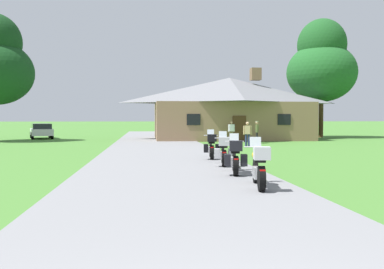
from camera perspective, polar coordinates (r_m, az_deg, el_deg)
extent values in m
plane|color=#42752D|center=(22.37, -4.03, -2.66)|extent=(500.00, 500.00, 0.00)
cube|color=slate|center=(20.37, -3.82, -3.05)|extent=(6.40, 80.00, 0.06)
cylinder|color=black|center=(12.19, 8.52, -4.93)|extent=(0.21, 0.65, 0.64)
cylinder|color=black|center=(10.77, 9.32, -5.87)|extent=(0.25, 0.66, 0.64)
cube|color=silver|center=(11.45, 8.91, -5.08)|extent=(0.34, 0.59, 0.30)
ellipsoid|color=gold|center=(11.66, 8.78, -2.73)|extent=(0.38, 0.56, 0.26)
cube|color=black|center=(11.22, 9.03, -3.39)|extent=(0.36, 0.56, 0.10)
cylinder|color=silver|center=(12.09, 8.56, -1.66)|extent=(0.66, 0.13, 0.03)
cylinder|color=silver|center=(12.15, 8.53, -3.24)|extent=(0.10, 0.24, 0.73)
cube|color=#B2BCC6|center=(12.18, 8.51, -0.97)|extent=(0.33, 0.16, 0.27)
sphere|color=silver|center=(12.10, 8.55, -2.32)|extent=(0.11, 0.11, 0.11)
cube|color=#B7B7BC|center=(10.65, 9.37, -2.49)|extent=(0.45, 0.42, 0.32)
cube|color=red|center=(10.53, 9.47, -4.83)|extent=(0.14, 0.05, 0.06)
cylinder|color=silver|center=(11.12, 9.84, -6.14)|extent=(0.15, 0.55, 0.07)
cylinder|color=black|center=(14.97, 5.67, -3.60)|extent=(0.22, 0.65, 0.64)
cylinder|color=black|center=(13.54, 5.90, -4.21)|extent=(0.26, 0.66, 0.64)
cube|color=silver|center=(14.23, 5.78, -3.66)|extent=(0.35, 0.60, 0.30)
ellipsoid|color=orange|center=(14.45, 5.75, -1.78)|extent=(0.38, 0.56, 0.26)
cube|color=black|center=(13.99, 5.82, -2.27)|extent=(0.36, 0.56, 0.10)
cylinder|color=silver|center=(14.87, 5.69, -0.93)|extent=(0.66, 0.14, 0.03)
cylinder|color=silver|center=(14.94, 5.68, -2.22)|extent=(0.10, 0.24, 0.73)
cube|color=#B2BCC6|center=(14.97, 5.67, -0.37)|extent=(0.33, 0.16, 0.27)
sphere|color=silver|center=(14.88, 5.68, -1.47)|extent=(0.11, 0.11, 0.11)
cube|color=black|center=(13.43, 5.91, -1.52)|extent=(0.46, 0.42, 0.32)
cube|color=red|center=(13.29, 5.94, -3.36)|extent=(0.14, 0.05, 0.06)
cylinder|color=silver|center=(13.87, 6.42, -4.47)|extent=(0.16, 0.55, 0.07)
cube|color=black|center=(13.56, 4.79, -3.43)|extent=(0.26, 0.43, 0.36)
cube|color=black|center=(13.58, 6.99, -3.43)|extent=(0.26, 0.43, 0.36)
cylinder|color=black|center=(17.49, 4.16, -2.76)|extent=(0.20, 0.65, 0.64)
cylinder|color=black|center=(16.05, 4.33, -3.20)|extent=(0.25, 0.66, 0.64)
cube|color=silver|center=(16.75, 4.24, -2.78)|extent=(0.34, 0.59, 0.30)
ellipsoid|color=black|center=(16.97, 4.21, -1.19)|extent=(0.37, 0.56, 0.26)
cube|color=black|center=(16.52, 4.27, -1.59)|extent=(0.35, 0.56, 0.10)
cylinder|color=silver|center=(17.40, 4.17, -0.48)|extent=(0.66, 0.13, 0.03)
cylinder|color=silver|center=(17.46, 4.16, -1.59)|extent=(0.09, 0.24, 0.73)
cube|color=#B2BCC6|center=(17.50, 4.16, 0.00)|extent=(0.33, 0.16, 0.27)
sphere|color=silver|center=(17.41, 4.16, -0.94)|extent=(0.11, 0.11, 0.11)
cube|color=#B7B7BC|center=(15.96, 4.34, -0.93)|extent=(0.45, 0.41, 0.32)
cube|color=red|center=(15.82, 4.36, -2.47)|extent=(0.14, 0.05, 0.06)
cylinder|color=silver|center=(16.39, 4.77, -3.45)|extent=(0.15, 0.55, 0.07)
cube|color=#B7B7BC|center=(16.08, 3.39, -2.55)|extent=(0.26, 0.43, 0.36)
cube|color=#B7B7BC|center=(16.10, 5.25, -2.55)|extent=(0.26, 0.43, 0.36)
cylinder|color=black|center=(20.26, 2.52, -2.08)|extent=(0.18, 0.65, 0.64)
cylinder|color=black|center=(18.83, 2.68, -2.41)|extent=(0.23, 0.65, 0.64)
cube|color=silver|center=(19.52, 2.60, -2.07)|extent=(0.32, 0.59, 0.30)
ellipsoid|color=#1E3899|center=(19.75, 2.57, -0.71)|extent=(0.36, 0.55, 0.26)
cube|color=black|center=(19.30, 2.63, -1.05)|extent=(0.34, 0.55, 0.10)
cylinder|color=silver|center=(20.18, 2.53, -0.11)|extent=(0.66, 0.11, 0.03)
cylinder|color=silver|center=(20.24, 2.52, -1.07)|extent=(0.09, 0.24, 0.73)
cube|color=#B2BCC6|center=(20.28, 2.52, 0.30)|extent=(0.33, 0.15, 0.27)
sphere|color=silver|center=(20.19, 2.53, -0.51)|extent=(0.11, 0.11, 0.11)
cube|color=black|center=(18.74, 2.69, -0.47)|extent=(0.44, 0.40, 0.32)
cube|color=red|center=(18.59, 2.71, -1.77)|extent=(0.14, 0.05, 0.06)
cylinder|color=silver|center=(19.16, 3.06, -2.63)|extent=(0.13, 0.55, 0.07)
cube|color=black|center=(18.85, 1.89, -1.85)|extent=(0.24, 0.42, 0.36)
cube|color=black|center=(18.87, 3.47, -1.85)|extent=(0.24, 0.42, 0.36)
cube|color=#896B4C|center=(38.66, 5.04, 1.79)|extent=(13.36, 8.24, 3.27)
pyramid|color=slate|center=(38.74, 5.06, 5.91)|extent=(14.16, 8.73, 2.30)
cube|color=brown|center=(39.41, 8.53, 8.01)|extent=(0.90, 0.90, 1.10)
cube|color=#472D19|center=(34.61, 6.38, 0.78)|extent=(1.10, 0.08, 2.10)
cube|color=black|center=(33.98, 0.21, 2.02)|extent=(1.10, 0.06, 0.90)
cube|color=black|center=(35.61, 12.27, 1.98)|extent=(1.10, 0.06, 0.90)
cylinder|color=#75664C|center=(33.92, 5.17, -0.30)|extent=(0.14, 0.14, 0.86)
cylinder|color=#75664C|center=(33.98, 5.45, -0.29)|extent=(0.14, 0.14, 0.86)
cube|color=silver|center=(33.93, 5.31, 0.90)|extent=(0.39, 0.27, 0.56)
cylinder|color=silver|center=(33.85, 4.95, 0.87)|extent=(0.09, 0.09, 0.58)
cylinder|color=silver|center=(34.01, 5.68, 0.87)|extent=(0.09, 0.09, 0.58)
sphere|color=tan|center=(33.92, 5.32, 1.61)|extent=(0.21, 0.21, 0.21)
cylinder|color=black|center=(32.27, 8.69, -0.44)|extent=(0.14, 0.14, 0.86)
cylinder|color=black|center=(32.09, 8.71, -0.45)|extent=(0.14, 0.14, 0.86)
cube|color=#5B6638|center=(32.15, 8.70, 0.82)|extent=(0.29, 0.40, 0.56)
cylinder|color=#5B6638|center=(32.38, 8.68, 0.79)|extent=(0.09, 0.09, 0.58)
cylinder|color=#5B6638|center=(31.93, 8.73, 0.77)|extent=(0.09, 0.09, 0.58)
sphere|color=tan|center=(32.15, 8.71, 1.57)|extent=(0.21, 0.21, 0.21)
cylinder|color=#B2AD99|center=(32.15, 8.71, 1.75)|extent=(0.22, 0.22, 0.05)
cylinder|color=navy|center=(27.95, 7.27, -0.83)|extent=(0.14, 0.14, 0.86)
cylinder|color=navy|center=(27.95, 7.64, -0.83)|extent=(0.14, 0.14, 0.86)
cube|color=tan|center=(27.92, 7.46, 0.63)|extent=(0.40, 0.30, 0.56)
cylinder|color=tan|center=(27.93, 6.99, 0.59)|extent=(0.09, 0.09, 0.58)
cylinder|color=tan|center=(27.92, 7.93, 0.58)|extent=(0.09, 0.09, 0.58)
sphere|color=tan|center=(27.92, 7.46, 1.49)|extent=(0.21, 0.21, 0.21)
cylinder|color=#422D19|center=(43.86, 16.93, 2.57)|extent=(0.44, 0.44, 4.53)
ellipsoid|color=#1E5623|center=(44.09, 16.99, 7.95)|extent=(6.78, 6.78, 5.77)
ellipsoid|color=#1B4E20|center=(44.45, 17.03, 11.43)|extent=(4.75, 4.75, 5.09)
cube|color=silver|center=(42.25, -19.56, 0.33)|extent=(3.08, 4.93, 0.60)
cube|color=black|center=(42.04, -19.55, 1.06)|extent=(2.47, 3.55, 0.48)
cylinder|color=black|center=(43.64, -20.77, -0.03)|extent=(0.39, 0.68, 0.64)
cylinder|color=black|center=(43.73, -18.55, 0.01)|extent=(0.39, 0.68, 0.64)
cylinder|color=black|center=(40.79, -20.63, -0.17)|extent=(0.39, 0.68, 0.64)
cylinder|color=black|center=(40.89, -18.26, -0.13)|extent=(0.39, 0.68, 0.64)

